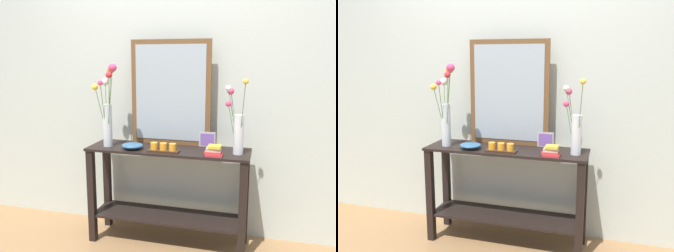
# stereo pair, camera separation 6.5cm
# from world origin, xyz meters

# --- Properties ---
(ground_plane) EXTENTS (7.00, 6.00, 0.02)m
(ground_plane) POSITION_xyz_m (0.00, 0.00, -0.01)
(ground_plane) COLOR #997047
(wall_back) EXTENTS (6.40, 0.08, 2.70)m
(wall_back) POSITION_xyz_m (0.00, 0.31, 1.35)
(wall_back) COLOR beige
(wall_back) RESTS_ON ground
(console_table) EXTENTS (1.29, 0.38, 0.80)m
(console_table) POSITION_xyz_m (0.00, 0.00, 0.49)
(console_table) COLOR black
(console_table) RESTS_ON ground
(mirror_leaning) EXTENTS (0.67, 0.03, 0.86)m
(mirror_leaning) POSITION_xyz_m (-0.02, 0.16, 1.22)
(mirror_leaning) COLOR brown
(mirror_leaning) RESTS_ON console_table
(tall_vase_left) EXTENTS (0.22, 0.26, 0.67)m
(tall_vase_left) POSITION_xyz_m (-0.49, -0.05, 1.11)
(tall_vase_left) COLOR silver
(tall_vase_left) RESTS_ON console_table
(vase_right) EXTENTS (0.17, 0.23, 0.57)m
(vase_right) POSITION_xyz_m (0.54, -0.02, 1.01)
(vase_right) COLOR silver
(vase_right) RESTS_ON console_table
(candle_tray) EXTENTS (0.24, 0.09, 0.07)m
(candle_tray) POSITION_xyz_m (-0.01, -0.10, 0.82)
(candle_tray) COLOR #382316
(candle_tray) RESTS_ON console_table
(picture_frame_small) EXTENTS (0.13, 0.01, 0.12)m
(picture_frame_small) POSITION_xyz_m (0.29, 0.15, 0.86)
(picture_frame_small) COLOR #B7B2AD
(picture_frame_small) RESTS_ON console_table
(decorative_bowl) EXTENTS (0.17, 0.17, 0.05)m
(decorative_bowl) POSITION_xyz_m (-0.27, -0.09, 0.82)
(decorative_bowl) COLOR #2D5B84
(decorative_bowl) RESTS_ON console_table
(book_stack) EXTENTS (0.13, 0.10, 0.08)m
(book_stack) POSITION_xyz_m (0.38, -0.12, 0.83)
(book_stack) COLOR #C63338
(book_stack) RESTS_ON console_table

